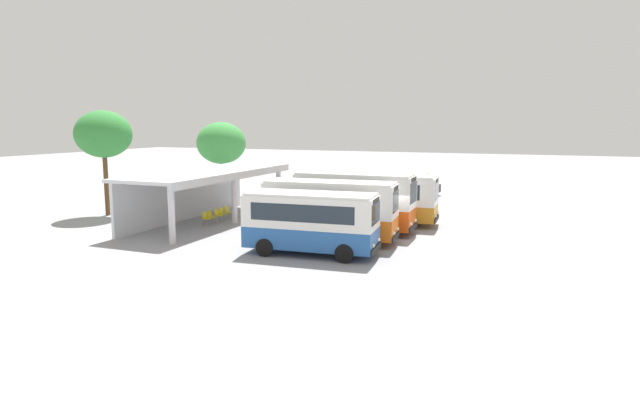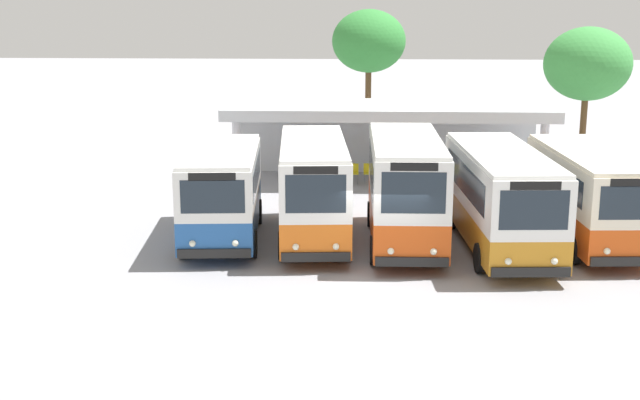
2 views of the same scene
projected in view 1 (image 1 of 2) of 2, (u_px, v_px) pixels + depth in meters
The scene contains 15 objects.
ground_plane at pixel (399, 238), 29.72m from camera, with size 180.00×180.00×0.00m, color #939399.
city_bus_nearest_orange at pixel (311, 220), 25.83m from camera, with size 2.80×6.74×3.08m.
city_bus_second_in_row at pixel (330, 209), 28.64m from camera, with size 2.67×7.45×3.35m.
city_bus_middle_cream at pixel (355, 200), 31.25m from camera, with size 2.40×7.20×3.54m.
city_bus_fourth_amber at pixel (374, 196), 33.91m from camera, with size 2.81×8.15×3.21m.
city_bus_fifth_blue at pixel (375, 191), 37.01m from camera, with size 2.78×7.60×3.07m.
parked_car_flank at pixel (415, 186), 47.78m from camera, with size 2.36×4.43×1.62m.
terminal_canopy at pixel (203, 182), 34.82m from camera, with size 14.15×4.65×3.40m.
waiting_chair_end_by_column at pixel (206, 218), 33.33m from camera, with size 0.44×0.44×0.86m.
waiting_chair_second_from_end at pixel (211, 216), 33.96m from camera, with size 0.44×0.44×0.86m.
waiting_chair_middle_seat at pixel (218, 214), 34.51m from camera, with size 0.44×0.44×0.86m.
waiting_chair_fourth_seat at pixel (222, 213), 35.15m from camera, with size 0.44×0.44×0.86m.
waiting_chair_fifth_seat at pixel (228, 211), 35.74m from camera, with size 0.44×0.44×0.86m.
roadside_tree_behind_canopy at pixel (103, 135), 36.46m from camera, with size 3.86×3.86×7.37m.
roadside_tree_east_of_canopy at pixel (221, 143), 45.37m from camera, with size 4.23×4.23×6.58m.
Camera 1 is at (-28.65, -6.79, 6.44)m, focal length 29.42 mm.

